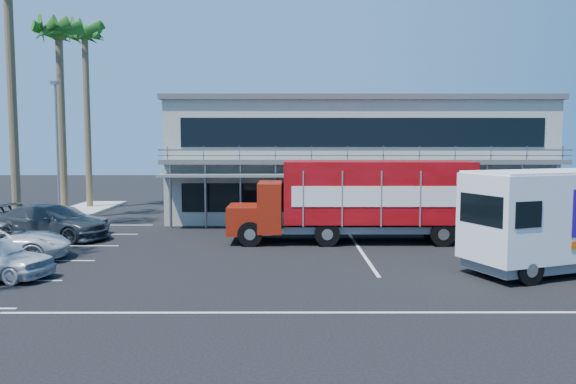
{
  "coord_description": "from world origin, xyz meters",
  "views": [
    {
      "loc": [
        -1.2,
        -20.95,
        4.62
      ],
      "look_at": [
        -1.12,
        5.54,
        2.3
      ],
      "focal_mm": 35.0,
      "sensor_mm": 36.0,
      "label": 1
    }
  ],
  "objects": [
    {
      "name": "parked_car_e",
      "position": [
        -12.5,
        7.2,
        0.77
      ],
      "size": [
        4.68,
        2.26,
        1.54
      ],
      "primitive_type": "imported",
      "rotation": [
        0.0,
        0.0,
        1.47
      ],
      "color": "slate",
      "rests_on": "ground"
    },
    {
      "name": "palm_e",
      "position": [
        -14.7,
        13.0,
        10.57
      ],
      "size": [
        2.8,
        2.8,
        12.25
      ],
      "color": "brown",
      "rests_on": "ground"
    },
    {
      "name": "ground",
      "position": [
        0.0,
        0.0,
        0.0
      ],
      "size": [
        120.0,
        120.0,
        0.0
      ],
      "primitive_type": "plane",
      "color": "black",
      "rests_on": "ground"
    },
    {
      "name": "red_truck",
      "position": [
        2.23,
        5.0,
        2.08
      ],
      "size": [
        11.21,
        2.76,
        3.77
      ],
      "rotation": [
        0.0,
        0.0,
        -0.0
      ],
      "color": "maroon",
      "rests_on": "ground"
    },
    {
      "name": "building",
      "position": [
        3.0,
        14.94,
        3.66
      ],
      "size": [
        22.4,
        12.0,
        7.3
      ],
      "color": "#949A8D",
      "rests_on": "ground"
    },
    {
      "name": "curb_strip",
      "position": [
        -15.0,
        6.0,
        0.08
      ],
      "size": [
        3.0,
        32.0,
        0.16
      ],
      "primitive_type": "cube",
      "color": "#A5A399",
      "rests_on": "ground"
    },
    {
      "name": "light_pole_far",
      "position": [
        -14.2,
        11.0,
        4.5
      ],
      "size": [
        0.5,
        0.25,
        8.09
      ],
      "color": "gray",
      "rests_on": "ground"
    },
    {
      "name": "white_van",
      "position": [
        8.78,
        -1.04,
        1.94
      ],
      "size": [
        7.89,
        5.07,
        3.65
      ],
      "rotation": [
        0.0,
        0.0,
        0.37
      ],
      "color": "white",
      "rests_on": "ground"
    },
    {
      "name": "palm_f",
      "position": [
        -15.1,
        18.5,
        11.47
      ],
      "size": [
        2.8,
        2.8,
        13.25
      ],
      "color": "brown",
      "rests_on": "ground"
    },
    {
      "name": "parked_car_d",
      "position": [
        -12.5,
        5.77,
        0.83
      ],
      "size": [
        6.16,
        3.82,
        1.66
      ],
      "primitive_type": "imported",
      "rotation": [
        0.0,
        0.0,
        1.29
      ],
      "color": "#2A3138",
      "rests_on": "ground"
    }
  ]
}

